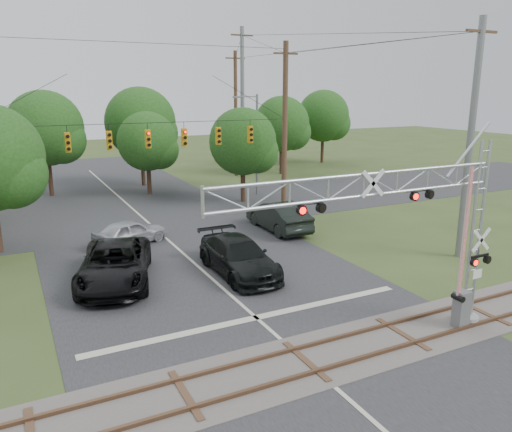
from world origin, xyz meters
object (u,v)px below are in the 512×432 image
traffic_signal_span (162,135)px  streetlight (255,140)px  crossing_gantry (412,223)px  pickup_black (115,264)px  sedan_silver (130,232)px  car_dark (239,257)px

traffic_signal_span → streetlight: (9.34, 5.96, -1.20)m
crossing_gantry → streetlight: bearing=75.0°
traffic_signal_span → streetlight: bearing=32.5°
traffic_signal_span → pickup_black: 10.91m
pickup_black → streetlight: (14.21, 14.45, 3.61)m
crossing_gantry → streetlight: streetlight is taller
traffic_signal_span → sedan_silver: traffic_signal_span is taller
traffic_signal_span → pickup_black: (-4.86, -8.50, -4.81)m
car_dark → pickup_black: bearing=165.7°
traffic_signal_span → sedan_silver: 6.58m
sedan_silver → streetlight: size_ratio=0.52×
crossing_gantry → car_dark: 9.40m
pickup_black → car_dark: 5.57m
pickup_black → sedan_silver: (1.88, 5.41, -0.18)m
sedan_silver → car_dark: bearing=-174.4°
traffic_signal_span → car_dark: size_ratio=3.36×
crossing_gantry → sedan_silver: bearing=110.8°
sedan_silver → crossing_gantry: bearing=179.1°
pickup_black → streetlight: bearing=62.1°
sedan_silver → streetlight: streetlight is taller
traffic_signal_span → pickup_black: size_ratio=3.01×
car_dark → sedan_silver: 7.65m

